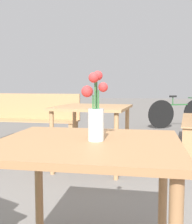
# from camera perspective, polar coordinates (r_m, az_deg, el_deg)

# --- Properties ---
(table_front) EXTENTS (0.88, 0.79, 0.72)m
(table_front) POSITION_cam_1_polar(r_m,az_deg,el_deg) (1.36, -1.82, -10.23)
(table_front) COLOR #9E7047
(table_front) RESTS_ON ground_plane
(flower_vase) EXTENTS (0.12, 0.12, 0.33)m
(flower_vase) POSITION_cam_1_polar(r_m,az_deg,el_deg) (1.33, -0.08, -0.64)
(flower_vase) COLOR silver
(flower_vase) RESTS_ON table_front
(bench_near) EXTENTS (1.67, 0.38, 0.85)m
(bench_near) POSITION_cam_1_polar(r_m,az_deg,el_deg) (4.56, -13.75, -1.23)
(bench_near) COLOR tan
(bench_near) RESTS_ON ground_plane
(table_back) EXTENTS (0.91, 0.94, 0.74)m
(table_back) POSITION_cam_1_polar(r_m,az_deg,el_deg) (3.32, -0.72, -0.60)
(table_back) COLOR tan
(table_back) RESTS_ON ground_plane
(bicycle) EXTENTS (1.41, 0.79, 0.75)m
(bicycle) POSITION_cam_1_polar(r_m,az_deg,el_deg) (6.81, 16.49, -0.18)
(bicycle) COLOR black
(bicycle) RESTS_ON ground_plane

